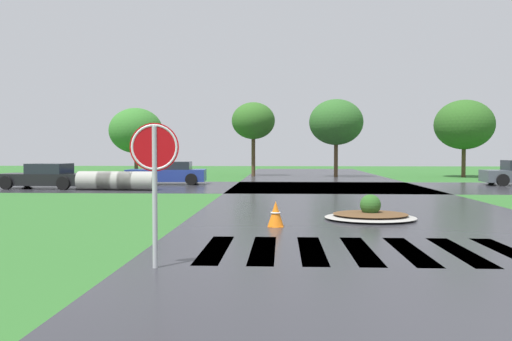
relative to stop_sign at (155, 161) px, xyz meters
name	(u,v)px	position (x,y,z in m)	size (l,w,h in m)	color
asphalt_roadway	(368,219)	(4.34, 6.28, -1.68)	(9.80, 80.00, 0.01)	#2B2B30
asphalt_cross_road	(328,187)	(4.34, 18.83, -1.68)	(90.00, 8.82, 0.01)	#2B2B30
crosswalk_stripes	(409,251)	(4.34, 1.63, -1.68)	(7.65, 2.91, 0.01)	white
stop_sign	(155,161)	(0.00, 0.00, 0.00)	(0.75, 0.19, 2.29)	#B2B5BA
median_island	(370,214)	(4.37, 6.09, -1.55)	(2.45, 2.16, 0.68)	#9E9B93
car_white_sedan	(46,177)	(-9.68, 17.24, -1.12)	(4.41, 2.30, 1.23)	black
car_dark_suv	(168,173)	(-4.36, 20.77, -1.08)	(4.40, 2.31, 1.26)	navy
drainage_pipe_stack	(116,181)	(-5.82, 16.28, -1.24)	(3.76, 1.15, 0.89)	#9E9B93
traffic_cone	(276,214)	(1.84, 4.62, -1.38)	(0.40, 0.40, 0.63)	orange
background_treeline	(398,126)	(10.37, 30.40, 1.93)	(42.45, 5.99, 5.51)	#4C3823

